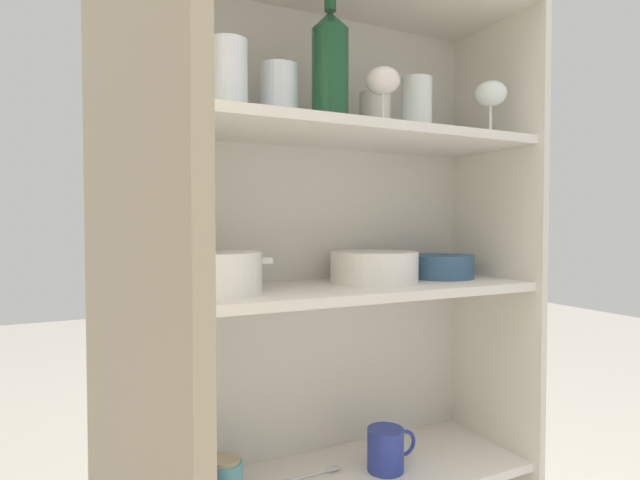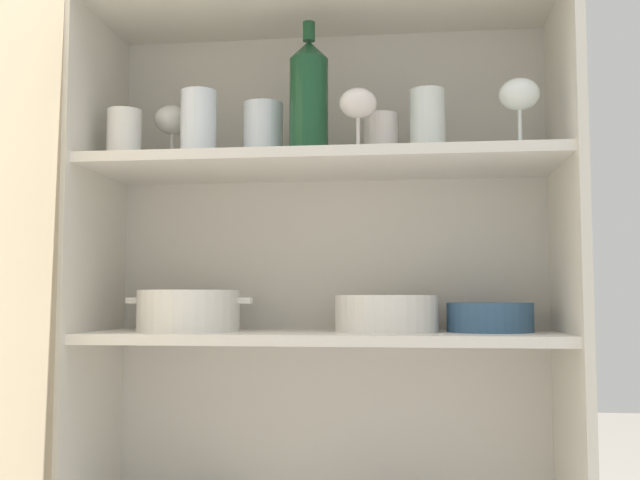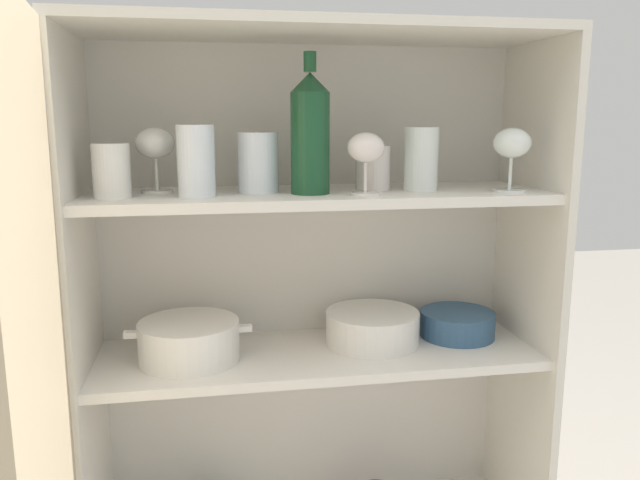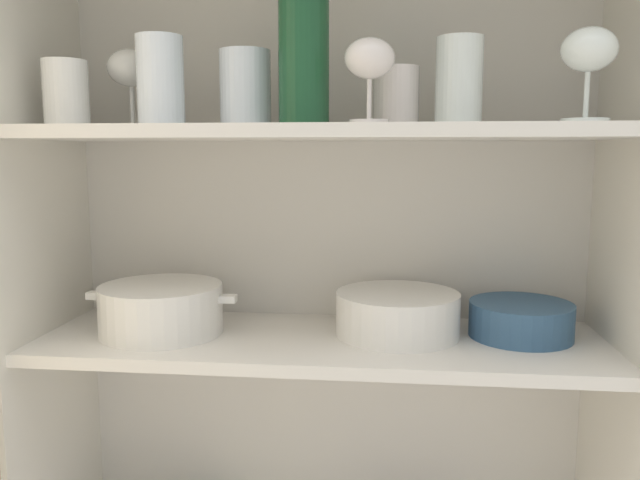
{
  "view_description": "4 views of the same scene",
  "coord_description": "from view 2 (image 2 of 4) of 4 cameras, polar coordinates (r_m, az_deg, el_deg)",
  "views": [
    {
      "loc": [
        -0.5,
        -0.82,
        0.84
      ],
      "look_at": [
        -0.0,
        0.19,
        0.8
      ],
      "focal_mm": 28.0,
      "sensor_mm": 36.0,
      "label": 1
    },
    {
      "loc": [
        0.17,
        -1.32,
        0.76
      ],
      "look_at": [
        -0.01,
        0.19,
        0.89
      ],
      "focal_mm": 42.0,
      "sensor_mm": 36.0,
      "label": 2
    },
    {
      "loc": [
        -0.21,
        -1.1,
        1.19
      ],
      "look_at": [
        0.01,
        0.18,
        0.93
      ],
      "focal_mm": 35.0,
      "sensor_mm": 36.0,
      "label": 3
    },
    {
      "loc": [
        0.11,
        -0.85,
        1.0
      ],
      "look_at": [
        -0.01,
        0.18,
        0.86
      ],
      "focal_mm": 35.0,
      "sensor_mm": 36.0,
      "label": 4
    }
  ],
  "objects": [
    {
      "name": "tumbler_glass_3",
      "position": [
        1.51,
        4.65,
        7.82
      ],
      "size": [
        0.07,
        0.07,
        0.09
      ],
      "color": "silver",
      "rests_on": "shelf_board_upper"
    },
    {
      "name": "cupboard_top_panel",
      "position": [
        1.59,
        0.16,
        17.27
      ],
      "size": [
        0.96,
        0.32,
        0.02
      ],
      "primitive_type": "cube",
      "color": "silver",
      "rests_on": "cupboard_side_left"
    },
    {
      "name": "wine_bottle",
      "position": [
        1.5,
        -0.86,
        10.81
      ],
      "size": [
        0.08,
        0.08,
        0.27
      ],
      "color": "#194728",
      "rests_on": "shelf_board_upper"
    },
    {
      "name": "shelf_board_upper",
      "position": [
        1.5,
        0.16,
        5.75
      ],
      "size": [
        0.92,
        0.29,
        0.02
      ],
      "primitive_type": "cube",
      "color": "silver"
    },
    {
      "name": "tumbler_glass_2",
      "position": [
        1.53,
        -4.36,
        8.17
      ],
      "size": [
        0.08,
        0.08,
        0.12
      ],
      "color": "white",
      "rests_on": "shelf_board_upper"
    },
    {
      "name": "mixing_bowl_large",
      "position": [
        1.51,
        12.81,
        -5.65
      ],
      "size": [
        0.17,
        0.17,
        0.06
      ],
      "color": "#33567A",
      "rests_on": "shelf_board_middle"
    },
    {
      "name": "wine_glass_0",
      "position": [
        1.62,
        -11.17,
        8.75
      ],
      "size": [
        0.08,
        0.08,
        0.13
      ],
      "color": "white",
      "rests_on": "shelf_board_upper"
    },
    {
      "name": "plate_stack_white",
      "position": [
        1.49,
        5.09,
        -5.6
      ],
      "size": [
        0.2,
        0.2,
        0.07
      ],
      "color": "white",
      "rests_on": "shelf_board_middle"
    },
    {
      "name": "tumbler_glass_4",
      "position": [
        1.56,
        -14.68,
        7.74
      ],
      "size": [
        0.07,
        0.07,
        0.1
      ],
      "color": "white",
      "rests_on": "shelf_board_upper"
    },
    {
      "name": "wine_glass_1",
      "position": [
        1.43,
        2.91,
        10.13
      ],
      "size": [
        0.07,
        0.07,
        0.12
      ],
      "color": "silver",
      "rests_on": "shelf_board_upper"
    },
    {
      "name": "tumbler_glass_1",
      "position": [
        1.48,
        8.2,
        8.83
      ],
      "size": [
        0.07,
        0.07,
        0.13
      ],
      "color": "white",
      "rests_on": "shelf_board_upper"
    },
    {
      "name": "casserole_dish",
      "position": [
        1.53,
        -9.97,
        -5.33
      ],
      "size": [
        0.26,
        0.2,
        0.08
      ],
      "color": "white",
      "rests_on": "shelf_board_middle"
    },
    {
      "name": "cupboard_back_panel",
      "position": [
        1.63,
        0.8,
        -7.77
      ],
      "size": [
        0.96,
        0.02,
        1.35
      ],
      "primitive_type": "cube",
      "color": "silver",
      "rests_on": "ground_plane"
    },
    {
      "name": "tumbler_glass_0",
      "position": [
        1.51,
        -9.23,
        8.67
      ],
      "size": [
        0.07,
        0.07,
        0.13
      ],
      "color": "white",
      "rests_on": "shelf_board_upper"
    },
    {
      "name": "shelf_board_middle",
      "position": [
        1.48,
        0.17,
        -7.41
      ],
      "size": [
        0.92,
        0.29,
        0.02
      ],
      "primitive_type": "cube",
      "color": "silver"
    },
    {
      "name": "cupboard_side_right",
      "position": [
        1.5,
        18.51,
        -7.82
      ],
      "size": [
        0.02,
        0.32,
        1.35
      ],
      "primitive_type": "cube",
      "color": "silver",
      "rests_on": "ground_plane"
    },
    {
      "name": "wine_glass_2",
      "position": [
        1.45,
        14.95,
        10.39
      ],
      "size": [
        0.07,
        0.07,
        0.13
      ],
      "color": "white",
      "rests_on": "shelf_board_upper"
    },
    {
      "name": "cupboard_side_left",
      "position": [
        1.6,
        -16.93,
        -7.63
      ],
      "size": [
        0.02,
        0.32,
        1.35
      ],
      "primitive_type": "cube",
      "color": "silver",
      "rests_on": "ground_plane"
    }
  ]
}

